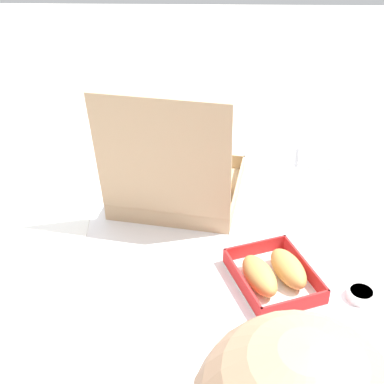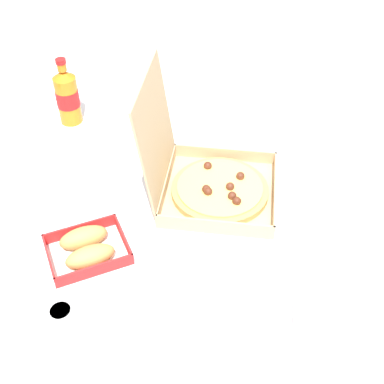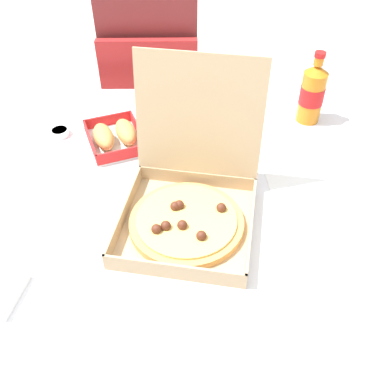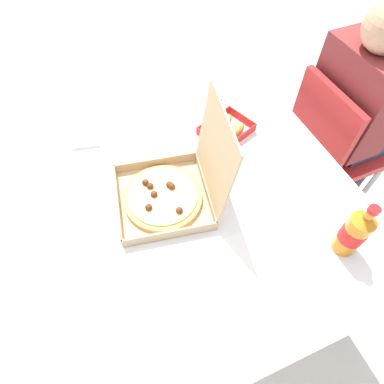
# 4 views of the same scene
# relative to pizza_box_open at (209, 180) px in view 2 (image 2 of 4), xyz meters

# --- Properties ---
(ground_plane) EXTENTS (10.00, 10.00, 0.00)m
(ground_plane) POSITION_rel_pizza_box_open_xyz_m (0.00, 0.08, -0.75)
(ground_plane) COLOR beige
(dining_table) EXTENTS (1.19, 1.10, 0.70)m
(dining_table) POSITION_rel_pizza_box_open_xyz_m (0.00, 0.08, -0.11)
(dining_table) COLOR white
(dining_table) RESTS_ON ground_plane
(pizza_box_open) EXTENTS (0.36, 0.40, 0.35)m
(pizza_box_open) POSITION_rel_pizza_box_open_xyz_m (0.00, 0.00, 0.00)
(pizza_box_open) COLOR tan
(pizza_box_open) RESTS_ON dining_table
(bread_side_box) EXTENTS (0.21, 0.23, 0.06)m
(bread_side_box) POSITION_rel_pizza_box_open_xyz_m (-0.21, 0.31, -0.02)
(bread_side_box) COLOR white
(bread_side_box) RESTS_ON dining_table
(cola_bottle) EXTENTS (0.07, 0.07, 0.22)m
(cola_bottle) POSITION_rel_pizza_box_open_xyz_m (0.38, 0.43, 0.05)
(cola_bottle) COLOR orange
(cola_bottle) RESTS_ON dining_table
(paper_menu) EXTENTS (0.22, 0.16, 0.00)m
(paper_menu) POSITION_rel_pizza_box_open_xyz_m (0.31, 0.13, -0.05)
(paper_menu) COLOR white
(paper_menu) RESTS_ON dining_table
(napkin_pile) EXTENTS (0.13, 0.13, 0.02)m
(napkin_pile) POSITION_rel_pizza_box_open_xyz_m (-0.40, -0.22, -0.04)
(napkin_pile) COLOR white
(napkin_pile) RESTS_ON dining_table
(dipping_sauce_cup) EXTENTS (0.06, 0.06, 0.02)m
(dipping_sauce_cup) POSITION_rel_pizza_box_open_xyz_m (-0.39, 0.35, -0.04)
(dipping_sauce_cup) COLOR white
(dipping_sauce_cup) RESTS_ON dining_table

